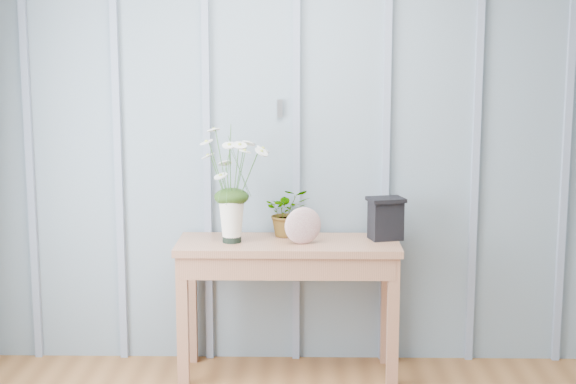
{
  "coord_description": "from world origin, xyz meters",
  "views": [
    {
      "loc": [
        -0.21,
        -2.65,
        1.83
      ],
      "look_at": [
        -0.29,
        1.94,
        1.03
      ],
      "focal_mm": 55.0,
      "sensor_mm": 36.0,
      "label": 1
    }
  ],
  "objects_px": {
    "sideboard": "(288,262)",
    "carved_box": "(386,218)",
    "daisy_vase": "(231,169)",
    "felt_disc_vessel": "(303,226)"
  },
  "relations": [
    {
      "from": "sideboard",
      "to": "carved_box",
      "type": "xyz_separation_m",
      "value": [
        0.53,
        0.06,
        0.23
      ]
    },
    {
      "from": "daisy_vase",
      "to": "carved_box",
      "type": "distance_m",
      "value": 0.88
    },
    {
      "from": "felt_disc_vessel",
      "to": "sideboard",
      "type": "bearing_deg",
      "value": 127.53
    },
    {
      "from": "carved_box",
      "to": "daisy_vase",
      "type": "bearing_deg",
      "value": -174.28
    },
    {
      "from": "sideboard",
      "to": "daisy_vase",
      "type": "relative_size",
      "value": 1.88
    },
    {
      "from": "felt_disc_vessel",
      "to": "carved_box",
      "type": "xyz_separation_m",
      "value": [
        0.45,
        0.12,
        0.02
      ]
    },
    {
      "from": "sideboard",
      "to": "carved_box",
      "type": "distance_m",
      "value": 0.58
    },
    {
      "from": "daisy_vase",
      "to": "felt_disc_vessel",
      "type": "height_order",
      "value": "daisy_vase"
    },
    {
      "from": "daisy_vase",
      "to": "felt_disc_vessel",
      "type": "xyz_separation_m",
      "value": [
        0.38,
        -0.04,
        -0.3
      ]
    },
    {
      "from": "sideboard",
      "to": "daisy_vase",
      "type": "height_order",
      "value": "daisy_vase"
    }
  ]
}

